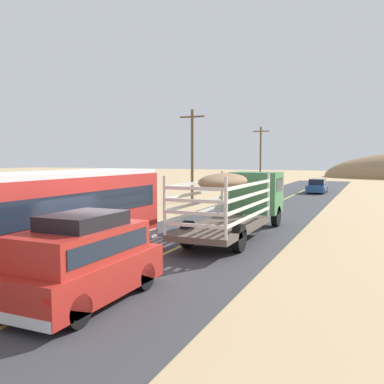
{
  "coord_description": "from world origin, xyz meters",
  "views": [
    {
      "loc": [
        7.25,
        -9.76,
        3.66
      ],
      "look_at": [
        0.0,
        6.73,
        2.2
      ],
      "focal_mm": 38.68,
      "sensor_mm": 36.0,
      "label": 1
    }
  ],
  "objects_px": {
    "livestock_truck": "(245,196)",
    "power_pole_far": "(260,154)",
    "car_far": "(317,187)",
    "power_pole_mid": "(192,153)",
    "suv_near": "(85,259)",
    "bus": "(49,218)"
  },
  "relations": [
    {
      "from": "suv_near",
      "to": "bus",
      "type": "xyz_separation_m",
      "value": [
        -2.99,
        2.0,
        0.6
      ]
    },
    {
      "from": "livestock_truck",
      "to": "suv_near",
      "type": "bearing_deg",
      "value": -93.76
    },
    {
      "from": "power_pole_mid",
      "to": "bus",
      "type": "bearing_deg",
      "value": -78.36
    },
    {
      "from": "suv_near",
      "to": "car_far",
      "type": "height_order",
      "value": "suv_near"
    },
    {
      "from": "bus",
      "to": "car_far",
      "type": "distance_m",
      "value": 35.38
    },
    {
      "from": "car_far",
      "to": "power_pole_mid",
      "type": "bearing_deg",
      "value": -122.56
    },
    {
      "from": "suv_near",
      "to": "power_pole_far",
      "type": "relative_size",
      "value": 0.59
    },
    {
      "from": "suv_near",
      "to": "power_pole_mid",
      "type": "xyz_separation_m",
      "value": [
        -7.46,
        23.68,
        3.0
      ]
    },
    {
      "from": "car_far",
      "to": "power_pole_mid",
      "type": "xyz_separation_m",
      "value": [
        -8.59,
        -13.45,
        3.46
      ]
    },
    {
      "from": "car_far",
      "to": "power_pole_mid",
      "type": "distance_m",
      "value": 16.33
    },
    {
      "from": "suv_near",
      "to": "power_pole_far",
      "type": "xyz_separation_m",
      "value": [
        -7.46,
        46.55,
        3.08
      ]
    },
    {
      "from": "bus",
      "to": "car_far",
      "type": "height_order",
      "value": "bus"
    },
    {
      "from": "car_far",
      "to": "power_pole_far",
      "type": "bearing_deg",
      "value": 132.35
    },
    {
      "from": "livestock_truck",
      "to": "power_pole_far",
      "type": "height_order",
      "value": "power_pole_far"
    },
    {
      "from": "power_pole_mid",
      "to": "suv_near",
      "type": "bearing_deg",
      "value": -72.52
    },
    {
      "from": "bus",
      "to": "power_pole_far",
      "type": "height_order",
      "value": "power_pole_far"
    },
    {
      "from": "livestock_truck",
      "to": "car_far",
      "type": "bearing_deg",
      "value": 89.16
    },
    {
      "from": "car_far",
      "to": "livestock_truck",
      "type": "bearing_deg",
      "value": -90.84
    },
    {
      "from": "bus",
      "to": "power_pole_far",
      "type": "relative_size",
      "value": 1.27
    },
    {
      "from": "suv_near",
      "to": "power_pole_mid",
      "type": "bearing_deg",
      "value": 107.48
    },
    {
      "from": "livestock_truck",
      "to": "power_pole_far",
      "type": "distance_m",
      "value": 36.04
    },
    {
      "from": "power_pole_mid",
      "to": "car_far",
      "type": "bearing_deg",
      "value": 57.44
    }
  ]
}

